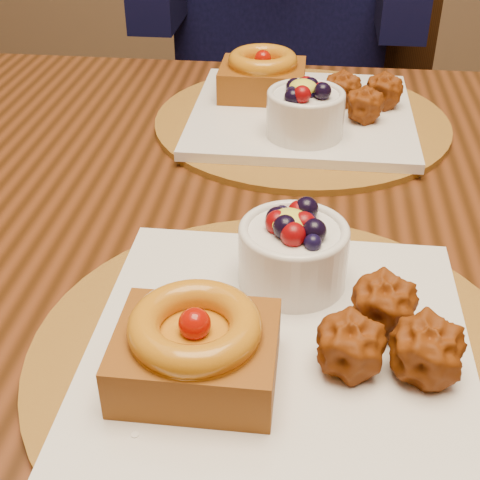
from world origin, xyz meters
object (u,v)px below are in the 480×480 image
(place_setting_near, at_px, (277,330))
(chair_far, at_px, (322,144))
(dining_table, at_px, (290,271))
(place_setting_far, at_px, (300,107))

(place_setting_near, distance_m, chair_far, 0.99)
(dining_table, bearing_deg, place_setting_far, 90.78)
(dining_table, distance_m, place_setting_far, 0.24)
(chair_far, bearing_deg, dining_table, -88.06)
(dining_table, relative_size, place_setting_far, 4.21)
(chair_far, bearing_deg, place_setting_far, -89.63)
(place_setting_far, height_order, chair_far, chair_far)
(dining_table, relative_size, chair_far, 1.82)
(place_setting_near, relative_size, place_setting_far, 1.00)
(place_setting_near, distance_m, place_setting_far, 0.43)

